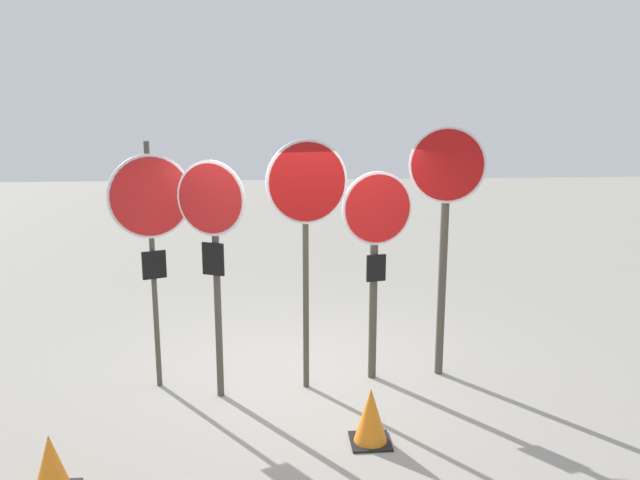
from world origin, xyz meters
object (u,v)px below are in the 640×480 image
stop_sign_3 (376,238)px  traffic_cone_1 (371,416)px  stop_sign_1 (213,230)px  stop_sign_0 (151,213)px  traffic_cone_0 (51,465)px  stop_sign_2 (307,204)px  stop_sign_4 (445,206)px

stop_sign_3 → traffic_cone_1: size_ratio=4.43×
stop_sign_1 → traffic_cone_1: stop_sign_1 is taller
stop_sign_0 → traffic_cone_0: (-0.50, -1.85, -1.64)m
stop_sign_1 → traffic_cone_0: bearing=-101.2°
stop_sign_2 → stop_sign_3: bearing=-0.8°
traffic_cone_0 → traffic_cone_1: size_ratio=0.96×
stop_sign_1 → traffic_cone_0: stop_sign_1 is taller
traffic_cone_1 → stop_sign_0: bearing=147.9°
stop_sign_0 → stop_sign_3: 2.32m
stop_sign_2 → stop_sign_4: (1.48, 0.24, -0.08)m
stop_sign_1 → stop_sign_3: size_ratio=1.07×
stop_sign_1 → stop_sign_0: bearing=-179.6°
stop_sign_0 → stop_sign_4: (3.04, 0.09, 0.03)m
stop_sign_4 → traffic_cone_1: size_ratio=5.31×
stop_sign_0 → stop_sign_4: stop_sign_4 is taller
stop_sign_0 → traffic_cone_0: size_ratio=5.23×
stop_sign_0 → stop_sign_1: bearing=-47.6°
stop_sign_0 → stop_sign_2: stop_sign_2 is taller
stop_sign_3 → traffic_cone_1: 1.89m
stop_sign_3 → stop_sign_0: bearing=168.6°
stop_sign_1 → stop_sign_2: stop_sign_2 is taller
stop_sign_3 → traffic_cone_0: (-2.80, -1.89, -1.34)m
stop_sign_2 → stop_sign_3: (0.74, 0.18, -0.40)m
stop_sign_1 → stop_sign_3: stop_sign_1 is taller
stop_sign_0 → traffic_cone_1: bearing=-55.4°
traffic_cone_0 → stop_sign_1: bearing=54.1°
stop_sign_3 → stop_sign_4: size_ratio=0.83×
stop_sign_0 → stop_sign_2: 1.57m
stop_sign_1 → traffic_cone_1: size_ratio=4.72×
stop_sign_4 → stop_sign_3: bearing=-162.6°
stop_sign_2 → stop_sign_4: 1.50m
traffic_cone_1 → stop_sign_2: bearing=113.4°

